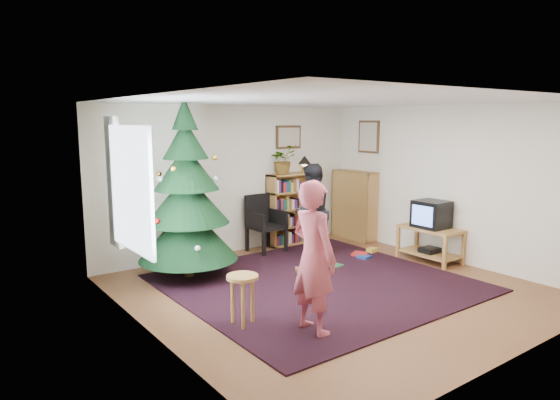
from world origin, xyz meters
TOP-DOWN VIEW (x-y plane):
  - floor at (0.00, 0.00)m, footprint 5.00×5.00m
  - ceiling at (0.00, 0.00)m, footprint 5.00×5.00m
  - wall_back at (0.00, 2.50)m, footprint 5.00×0.02m
  - wall_front at (0.00, -2.50)m, footprint 5.00×0.02m
  - wall_left at (-2.50, 0.00)m, footprint 0.02×5.00m
  - wall_right at (2.50, 0.00)m, footprint 0.02×5.00m
  - rug at (0.00, 0.30)m, footprint 3.80×3.60m
  - window_pane at (-2.47, 0.60)m, footprint 0.04×1.20m
  - curtain at (-2.43, 1.30)m, footprint 0.06×0.35m
  - picture_back at (1.15, 2.48)m, footprint 0.55×0.03m
  - picture_right at (2.48, 1.75)m, footprint 0.03×0.50m
  - christmas_tree at (-1.30, 1.63)m, footprint 1.42×1.42m
  - bookshelf_back at (1.12, 2.34)m, footprint 0.95×0.30m
  - bookshelf_right at (2.34, 1.95)m, footprint 0.30×0.95m
  - tv_stand at (2.22, 0.10)m, footprint 0.54×0.97m
  - crt_tv at (2.22, 0.10)m, footprint 0.46×0.50m
  - armchair at (0.41, 2.23)m, footprint 0.56×0.56m
  - stool at (-1.61, -0.32)m, footprint 0.35×0.35m
  - person_standing at (-1.08, -0.90)m, footprint 0.41×0.61m
  - person_by_chair at (0.78, 1.38)m, footprint 0.90×0.79m
  - potted_plant at (0.92, 2.34)m, footprint 0.52×0.46m
  - table_lamp at (1.42, 2.34)m, footprint 0.23×0.23m
  - floor_clutter at (1.12, 0.85)m, footprint 1.86×0.44m

SIDE VIEW (x-z plane):
  - floor at x=0.00m, z-range 0.00..0.00m
  - rug at x=0.00m, z-range 0.00..0.02m
  - floor_clutter at x=1.12m, z-range 0.00..0.08m
  - tv_stand at x=2.22m, z-range 0.05..0.60m
  - stool at x=-1.61m, z-range 0.16..0.74m
  - armchair at x=0.41m, z-range 0.04..1.02m
  - bookshelf_back at x=1.12m, z-range 0.01..1.31m
  - bookshelf_right at x=2.34m, z-range 0.01..1.31m
  - crt_tv at x=2.22m, z-range 0.55..0.98m
  - person_by_chair at x=0.78m, z-range 0.00..1.56m
  - person_standing at x=-1.08m, z-range 0.00..1.65m
  - christmas_tree at x=-1.30m, z-range -0.22..2.36m
  - wall_back at x=0.00m, z-range 0.00..2.50m
  - wall_front at x=0.00m, z-range 0.00..2.50m
  - wall_left at x=-2.50m, z-range 0.00..2.50m
  - wall_right at x=2.50m, z-range 0.00..2.50m
  - window_pane at x=-2.47m, z-range 0.80..2.20m
  - curtain at x=-2.43m, z-range 0.70..2.30m
  - table_lamp at x=1.42m, z-range 1.35..1.67m
  - potted_plant at x=0.92m, z-range 1.30..1.82m
  - picture_back at x=1.15m, z-range 1.74..2.16m
  - picture_right at x=2.48m, z-range 1.65..2.25m
  - ceiling at x=0.00m, z-range 2.50..2.50m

